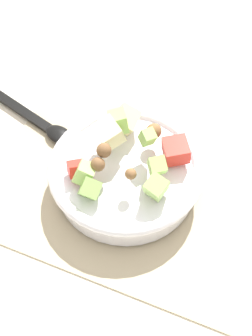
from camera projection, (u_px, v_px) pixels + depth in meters
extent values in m
plane|color=silver|center=(126.00, 186.00, 0.71)|extent=(2.40, 2.40, 0.00)
cube|color=tan|center=(126.00, 185.00, 0.71)|extent=(0.45, 0.35, 0.01)
cylinder|color=white|center=(126.00, 173.00, 0.69)|extent=(0.23, 0.23, 0.05)
torus|color=white|center=(126.00, 164.00, 0.67)|extent=(0.25, 0.25, 0.02)
sphere|color=brown|center=(131.00, 174.00, 0.61)|extent=(0.03, 0.03, 0.03)
cube|color=red|center=(176.00, 150.00, 0.65)|extent=(0.05, 0.05, 0.03)
cube|color=#93C160|center=(148.00, 137.00, 0.64)|extent=(0.03, 0.03, 0.03)
cube|color=#93C160|center=(118.00, 122.00, 0.66)|extent=(0.04, 0.04, 0.04)
sphere|color=brown|center=(104.00, 150.00, 0.62)|extent=(0.03, 0.03, 0.03)
cube|color=#A3CC6B|center=(84.00, 173.00, 0.62)|extent=(0.04, 0.03, 0.04)
cube|color=#A3CC6B|center=(156.00, 187.00, 0.61)|extent=(0.04, 0.04, 0.05)
cube|color=#93C160|center=(90.00, 189.00, 0.62)|extent=(0.04, 0.04, 0.05)
cube|color=beige|center=(126.00, 119.00, 0.68)|extent=(0.04, 0.05, 0.05)
cube|color=red|center=(77.00, 169.00, 0.64)|extent=(0.04, 0.04, 0.03)
cube|color=beige|center=(109.00, 133.00, 0.65)|extent=(0.06, 0.06, 0.04)
sphere|color=brown|center=(127.00, 117.00, 0.71)|extent=(0.04, 0.04, 0.04)
cube|color=#A3CC6B|center=(157.00, 166.00, 0.62)|extent=(0.04, 0.04, 0.04)
sphere|color=brown|center=(98.00, 164.00, 0.62)|extent=(0.03, 0.03, 0.03)
sphere|color=brown|center=(154.00, 131.00, 0.66)|extent=(0.04, 0.03, 0.03)
ellipsoid|color=black|center=(59.00, 135.00, 0.76)|extent=(0.06, 0.05, 0.01)
cube|color=black|center=(22.00, 110.00, 0.80)|extent=(0.16, 0.07, 0.01)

